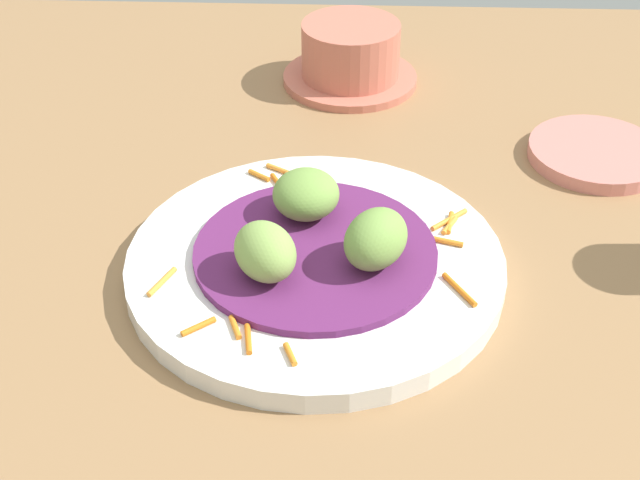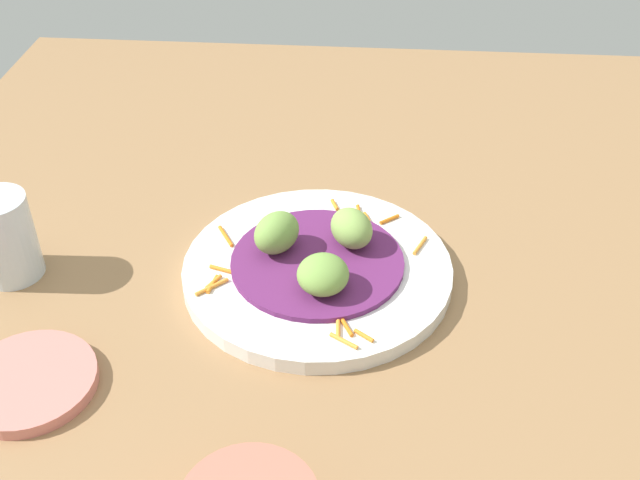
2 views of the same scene
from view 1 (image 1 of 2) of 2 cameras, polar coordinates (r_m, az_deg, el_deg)
name	(u,v)px [view 1 (image 1 of 2)]	position (r cm, az deg, el deg)	size (l,w,h in cm)	color
table_surface	(267,315)	(63.22, -3.45, -4.88)	(110.00, 110.00, 2.00)	#936D47
main_plate	(315,264)	(64.63, -0.30, -1.58)	(27.63, 27.63, 1.68)	white
cabbage_bed	(315,252)	(63.92, -0.31, -0.78)	(17.73, 17.73, 0.60)	#60235B
carrot_garnish	(329,243)	(64.95, 0.59, -0.20)	(23.45, 22.90, 0.40)	orange
guac_scoop_left	(264,252)	(60.42, -3.66, -0.75)	(5.25, 4.07, 3.89)	#84A851
guac_scoop_center	(376,239)	(61.31, 3.63, 0.07)	(4.08, 5.36, 4.18)	#759E47
guac_scoop_right	(306,194)	(66.35, -0.91, 2.98)	(5.05, 5.24, 3.51)	#759E47
side_plate_small	(596,153)	(81.60, 17.42, 5.37)	(11.85, 11.85, 1.22)	tan
terracotta_bowl	(350,56)	(90.12, 1.98, 11.78)	(13.58, 13.58, 6.20)	#C66B56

